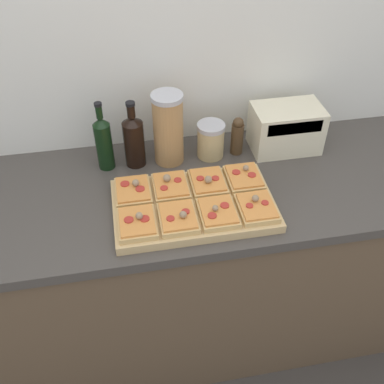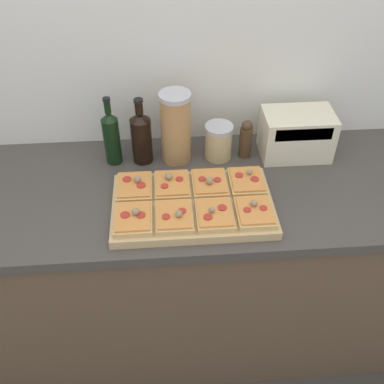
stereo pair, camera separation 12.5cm
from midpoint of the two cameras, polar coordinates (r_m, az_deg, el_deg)
The scene contains 17 objects.
wall_back at distance 1.76m, azimuth 0.41°, elevation 16.86°, with size 6.00×0.06×2.50m.
kitchen_counter at distance 1.97m, azimuth 1.14°, elevation -9.39°, with size 2.63×0.67×0.90m.
cutting_board at distance 1.55m, azimuth 2.39°, elevation -1.82°, with size 0.55×0.34×0.03m, color tan.
pizza_slice_back_left at distance 1.59m, azimuth -5.09°, elevation 0.61°, with size 0.12×0.15×0.05m.
pizza_slice_back_midleft at distance 1.59m, azimuth -0.30°, elevation 0.86°, with size 0.12×0.15×0.05m.
pizza_slice_back_midright at distance 1.60m, azimuth 4.50°, elevation 1.06°, with size 0.12×0.15×0.05m.
pizza_slice_back_right at distance 1.62m, azimuth 9.18°, elevation 1.29°, with size 0.12×0.15×0.05m.
pizza_slice_front_left at distance 1.47m, azimuth -5.05°, elevation -3.46°, with size 0.12×0.15×0.05m.
pizza_slice_front_midleft at distance 1.47m, azimuth 0.18°, elevation -3.21°, with size 0.12×0.15×0.05m.
pizza_slice_front_midright at distance 1.48m, azimuth 5.32°, elevation -2.93°, with size 0.12×0.15×0.05m.
pizza_slice_front_right at distance 1.51m, azimuth 10.35°, elevation -2.61°, with size 0.12×0.15×0.05m.
olive_oil_bottle at distance 1.72m, azimuth -8.14°, elevation 6.89°, with size 0.06×0.06×0.28m.
wine_bottle at distance 1.72m, azimuth -4.38°, elevation 6.99°, with size 0.08×0.08×0.27m.
grain_jar_tall at distance 1.71m, azimuth 0.04°, elevation 8.13°, with size 0.12×0.12×0.29m.
grain_jar_short at distance 1.76m, azimuth 5.44°, elevation 6.35°, with size 0.11×0.11×0.14m.
pepper_mill at distance 1.78m, azimuth 8.87°, elevation 6.62°, with size 0.05×0.05×0.16m.
toaster_oven at distance 1.83m, azimuth 15.07°, elevation 7.05°, with size 0.29×0.17×0.18m.
Camera 2 is at (-0.07, -0.94, 1.98)m, focal length 42.00 mm.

